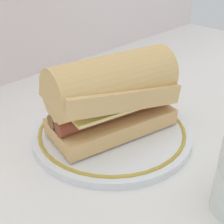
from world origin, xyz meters
TOP-DOWN VIEW (x-y plane):
  - ground_plane at (0.00, 0.00)m, footprint 1.50×1.50m
  - plate at (0.02, 0.01)m, footprint 0.26×0.26m
  - sausage_sandwich at (0.02, 0.01)m, footprint 0.22×0.14m

SIDE VIEW (x-z plane):
  - ground_plane at x=0.00m, z-range 0.00..0.00m
  - plate at x=0.02m, z-range 0.00..0.02m
  - sausage_sandwich at x=0.02m, z-range 0.02..0.14m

